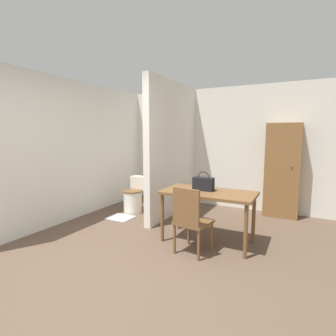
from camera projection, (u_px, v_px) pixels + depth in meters
The scene contains 10 objects.
ground_plane at pixel (112, 281), 2.76m from camera, with size 16.00×16.00×0.00m, color brown.
wall_back at pixel (215, 148), 5.65m from camera, with size 4.92×0.12×2.50m.
wall_left at pixel (85, 149), 5.03m from camera, with size 0.12×4.42×2.50m.
partition_wall at pixel (173, 149), 5.00m from camera, with size 0.12×1.91×2.50m.
dining_table at pixel (208, 197), 3.70m from camera, with size 1.29×0.68×0.74m.
wooden_chair at pixel (191, 219), 3.33m from camera, with size 0.47×0.47×0.88m.
toilet at pixel (134, 197), 5.21m from camera, with size 0.38×0.53×0.69m.
handbag at pixel (203, 184), 3.75m from camera, with size 0.29×0.13×0.27m.
wooden_cabinet at pixel (282, 170), 4.85m from camera, with size 0.60×0.35×1.74m.
bath_mat at pixel (120, 218), 4.85m from camera, with size 0.44×0.38×0.01m.
Camera 1 is at (1.72, -2.01, 1.54)m, focal length 28.00 mm.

